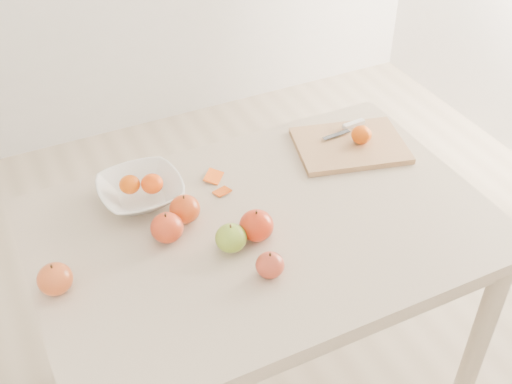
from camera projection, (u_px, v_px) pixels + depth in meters
name	position (u px, v px, depth m)	size (l,w,h in m)	color
table	(264.00, 250.00, 1.75)	(1.20, 0.80, 0.75)	beige
cutting_board	(350.00, 145.00, 1.95)	(0.33, 0.24, 0.02)	tan
board_tangerine	(361.00, 135.00, 1.93)	(0.06, 0.06, 0.05)	#E04C07
fruit_bowl	(141.00, 191.00, 1.75)	(0.23, 0.23, 0.06)	white
bowl_tangerine_near	(130.00, 184.00, 1.73)	(0.06, 0.06, 0.05)	#E64608
bowl_tangerine_far	(152.00, 184.00, 1.73)	(0.06, 0.06, 0.05)	#E34108
orange_peel_a	(214.00, 178.00, 1.83)	(0.06, 0.04, 0.00)	#EE5710
orange_peel_b	(222.00, 192.00, 1.78)	(0.04, 0.04, 0.00)	#D44E0F
paring_knife	(351.00, 126.00, 2.00)	(0.17, 0.05, 0.01)	white
apple_green	(231.00, 238.00, 1.59)	(0.08, 0.08, 0.07)	#5F9120
apple_red_c	(270.00, 265.00, 1.52)	(0.07, 0.07, 0.06)	maroon
apple_red_e	(256.00, 225.00, 1.62)	(0.09, 0.09, 0.08)	#980906
apple_red_b	(167.00, 228.00, 1.62)	(0.08, 0.08, 0.08)	#9A1505
apple_red_d	(55.00, 279.00, 1.48)	(0.08, 0.08, 0.07)	#A4210F
apple_red_a	(185.00, 209.00, 1.67)	(0.08, 0.08, 0.07)	maroon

